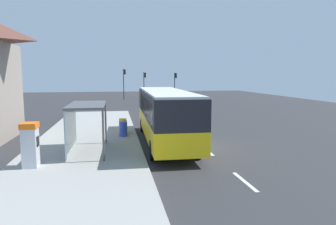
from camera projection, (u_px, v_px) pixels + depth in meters
ground_plane at (161, 115)px, 31.39m from camera, size 56.00×92.00×0.04m
sidewalk_platform at (88, 142)px, 18.55m from camera, size 6.20×30.00×0.18m
lane_stripe_seg_0 at (245, 182)px, 11.88m from camera, size 0.16×2.20×0.01m
lane_stripe_seg_1 at (207, 150)px, 16.77m from camera, size 0.16×2.20×0.01m
lane_stripe_seg_2 at (186, 133)px, 21.65m from camera, size 0.16×2.20×0.01m
lane_stripe_seg_3 at (173, 123)px, 26.54m from camera, size 0.16×2.20×0.01m
lane_stripe_seg_4 at (164, 115)px, 31.43m from camera, size 0.16×2.20×0.01m
lane_stripe_seg_5 at (157, 110)px, 36.32m from camera, size 0.16×2.20×0.01m
lane_stripe_seg_6 at (152, 106)px, 41.21m from camera, size 0.16×2.20×0.01m
lane_stripe_seg_7 at (148, 102)px, 46.09m from camera, size 0.16×2.20×0.01m
bus at (165, 113)px, 18.47m from camera, size 2.76×11.06×3.21m
white_van at (169, 97)px, 39.43m from camera, size 2.26×5.29×2.30m
sedan_near at (155, 94)px, 54.01m from camera, size 1.87×4.42×1.52m
sedan_far at (162, 97)px, 46.10m from camera, size 1.92×4.44×1.52m
ticket_machine at (30, 144)px, 13.10m from camera, size 0.66×0.76×1.94m
recycling_bin_blue at (123, 129)px, 19.76m from camera, size 0.52×0.52×0.95m
recycling_bin_orange at (123, 127)px, 20.45m from camera, size 0.52×0.52×0.95m
recycling_bin_yellow at (123, 125)px, 21.13m from camera, size 0.52×0.52×0.95m
traffic_light_near_side at (175, 81)px, 51.83m from camera, size 0.49×0.28×4.53m
traffic_light_far_side at (124, 79)px, 51.09m from camera, size 0.49×0.28×5.14m
traffic_light_median at (145, 81)px, 52.51m from camera, size 0.49×0.28×4.62m
bus_shelter at (81, 115)px, 15.53m from camera, size 1.80×4.00×2.50m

